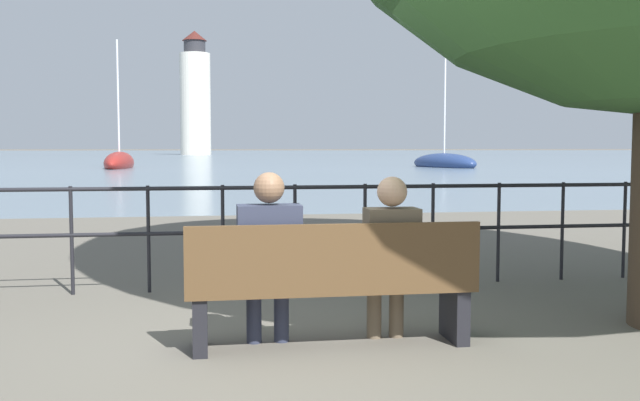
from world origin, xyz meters
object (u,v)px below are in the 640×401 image
object	(u,v)px
seated_person_right	(390,251)
sailboat_1	(119,163)
sailboat_0	(444,163)
harbor_lighthouse	(195,98)
park_bench	(332,286)
seated_person_left	(269,252)

from	to	relation	value
seated_person_right	sailboat_1	xyz separation A→B (m)	(-7.35, 45.68, -0.32)
sailboat_1	sailboat_0	bearing A→B (deg)	-5.81
harbor_lighthouse	sailboat_1	bearing A→B (deg)	-92.60
sailboat_1	harbor_lighthouse	bearing A→B (deg)	87.15
park_bench	sailboat_1	size ratio (longest dim) A/B	0.22
seated_person_right	harbor_lighthouse	bearing A→B (deg)	91.56
seated_person_right	sailboat_1	world-z (taller)	sailboat_1
sailboat_0	harbor_lighthouse	size ratio (longest dim) A/B	0.45
seated_person_left	sailboat_0	bearing A→B (deg)	69.71
sailboat_1	park_bench	bearing A→B (deg)	-81.67
sailboat_1	harbor_lighthouse	distance (m)	84.84
park_bench	seated_person_left	bearing A→B (deg)	169.99
sailboat_1	seated_person_right	bearing A→B (deg)	-81.12
park_bench	sailboat_0	distance (m)	46.29
seated_person_left	sailboat_1	xyz separation A→B (m)	(-6.47, 45.69, -0.34)
park_bench	seated_person_right	xyz separation A→B (m)	(0.44, 0.08, 0.23)
park_bench	sailboat_1	distance (m)	46.28
park_bench	seated_person_left	world-z (taller)	seated_person_left
seated_person_right	sailboat_0	distance (m)	46.07
park_bench	seated_person_right	bearing A→B (deg)	10.45
seated_person_right	sailboat_1	size ratio (longest dim) A/B	0.13
seated_person_right	harbor_lighthouse	xyz separation A→B (m)	(-3.53, 129.82, 9.93)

